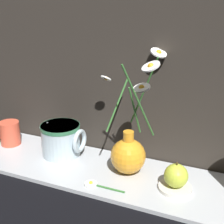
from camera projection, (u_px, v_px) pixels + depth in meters
name	position (u px, v px, depth m)	size (l,w,h in m)	color
ground_plane	(106.00, 174.00, 0.93)	(6.00, 6.00, 0.00)	black
shelf	(106.00, 173.00, 0.93)	(0.88, 0.25, 0.01)	#B2B7BC
vase_with_flowers	(129.00, 152.00, 0.90)	(0.21, 0.22, 0.35)	orange
yellow_mug	(9.00, 133.00, 1.09)	(0.08, 0.07, 0.08)	#DB5138
ceramic_pitcher	(61.00, 138.00, 1.01)	(0.15, 0.13, 0.12)	silver
saucer_plate	(175.00, 188.00, 0.84)	(0.09, 0.09, 0.01)	silver
orange_fruit	(176.00, 176.00, 0.83)	(0.06, 0.06, 0.07)	#B7C638
loose_daisy	(95.00, 185.00, 0.85)	(0.12, 0.04, 0.01)	#336B2D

